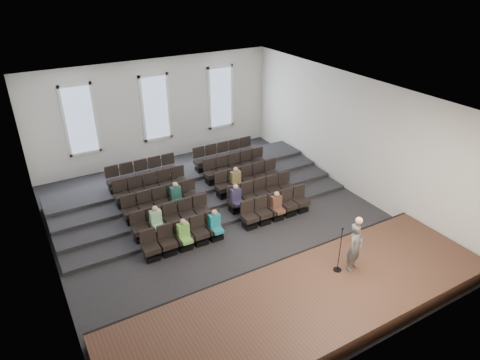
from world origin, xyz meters
name	(u,v)px	position (x,y,z in m)	size (l,w,h in m)	color
ground	(225,225)	(0.00, 0.00, 0.00)	(14.00, 14.00, 0.00)	black
ceiling	(223,97)	(0.00, 0.00, 5.01)	(12.00, 14.00, 0.02)	white
wall_back	(156,111)	(0.00, 7.02, 2.50)	(12.00, 0.04, 5.00)	silver
wall_front	(369,280)	(0.00, -7.02, 2.50)	(12.00, 0.04, 5.00)	silver
wall_left	(42,210)	(-6.02, 0.00, 2.50)	(0.04, 14.00, 5.00)	silver
wall_right	(352,135)	(6.02, 0.00, 2.50)	(0.04, 14.00, 5.00)	silver
stage	(309,303)	(0.00, -5.10, 0.25)	(11.80, 3.60, 0.50)	#492C1F
stage_lip	(275,268)	(0.00, -3.33, 0.25)	(11.80, 0.06, 0.52)	black
risers	(191,186)	(0.00, 3.17, 0.20)	(11.80, 4.80, 0.60)	black
seating_rows	(207,192)	(0.00, 1.54, 0.68)	(6.80, 4.70, 1.67)	black
windows	(156,108)	(0.00, 6.95, 2.70)	(8.44, 0.10, 3.24)	white
audience	(213,206)	(-0.36, 0.30, 0.81)	(4.85, 2.64, 1.10)	#74BB4B
speaker	(355,247)	(1.90, -4.77, 1.30)	(0.58, 0.38, 1.60)	#545250
mic_stand	(339,258)	(1.45, -4.61, 0.96)	(0.26, 0.26, 1.55)	black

